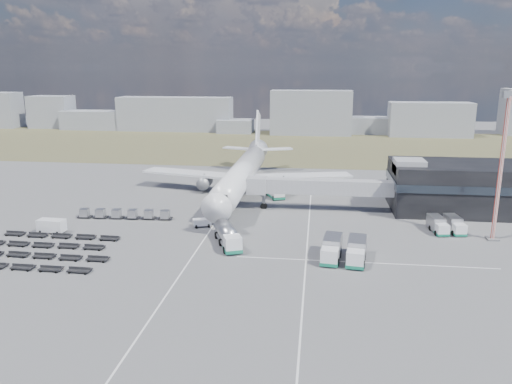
# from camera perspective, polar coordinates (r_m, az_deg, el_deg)

# --- Properties ---
(ground) EXTENTS (420.00, 420.00, 0.00)m
(ground) POSITION_cam_1_polar(r_m,az_deg,el_deg) (88.24, -4.60, -5.34)
(ground) COLOR #565659
(ground) RESTS_ON ground
(grass_strip) EXTENTS (420.00, 90.00, 0.01)m
(grass_strip) POSITION_cam_1_polar(r_m,az_deg,el_deg) (194.43, 1.97, 5.39)
(grass_strip) COLOR #4D4B2E
(grass_strip) RESTS_ON ground
(lane_markings) EXTENTS (47.12, 110.00, 0.01)m
(lane_markings) POSITION_cam_1_polar(r_m,az_deg,el_deg) (89.67, 1.94, -4.98)
(lane_markings) COLOR silver
(lane_markings) RESTS_ON ground
(terminal) EXTENTS (30.40, 16.40, 11.00)m
(terminal) POSITION_cam_1_polar(r_m,az_deg,el_deg) (112.30, 22.70, 0.61)
(terminal) COLOR black
(terminal) RESTS_ON ground
(jet_bridge) EXTENTS (30.30, 3.80, 7.05)m
(jet_bridge) POSITION_cam_1_polar(r_m,az_deg,el_deg) (104.70, 6.18, 0.61)
(jet_bridge) COLOR #939399
(jet_bridge) RESTS_ON ground
(airliner) EXTENTS (51.59, 64.53, 17.62)m
(airliner) POSITION_cam_1_polar(r_m,az_deg,el_deg) (117.59, -1.47, 2.29)
(airliner) COLOR white
(airliner) RESTS_ON ground
(skyline) EXTENTS (297.74, 26.18, 20.20)m
(skyline) POSITION_cam_1_polar(r_m,az_deg,el_deg) (233.45, 1.25, 8.75)
(skyline) COLOR gray
(skyline) RESTS_ON ground
(fuel_tanker) EXTENTS (6.74, 11.29, 3.57)m
(fuel_tanker) POSITION_cam_1_polar(r_m,az_deg,el_deg) (84.69, -3.30, -4.89)
(fuel_tanker) COLOR white
(fuel_tanker) RESTS_ON ground
(pushback_tug) EXTENTS (3.79, 2.95, 1.50)m
(pushback_tug) POSITION_cam_1_polar(r_m,az_deg,el_deg) (94.83, -6.19, -3.52)
(pushback_tug) COLOR white
(pushback_tug) RESTS_ON ground
(utility_van) EXTENTS (4.94, 2.45, 2.53)m
(utility_van) POSITION_cam_1_polar(r_m,az_deg,el_deg) (97.92, -22.32, -3.64)
(utility_van) COLOR white
(utility_van) RESTS_ON ground
(catering_truck) EXTENTS (5.13, 7.21, 3.06)m
(catering_truck) POSITION_cam_1_polar(r_m,az_deg,el_deg) (115.18, 2.19, 0.14)
(catering_truck) COLOR white
(catering_truck) RESTS_ON ground
(service_trucks_near) EXTENTS (7.48, 8.60, 3.15)m
(service_trucks_near) POSITION_cam_1_polar(r_m,az_deg,el_deg) (79.07, 10.02, -6.55)
(service_trucks_near) COLOR white
(service_trucks_near) RESTS_ON ground
(service_trucks_far) EXTENTS (6.10, 6.99, 2.54)m
(service_trucks_far) POSITION_cam_1_polar(r_m,az_deg,el_deg) (97.42, 20.91, -3.52)
(service_trucks_far) COLOR white
(service_trucks_far) RESTS_ON ground
(uld_row) EXTENTS (19.06, 2.61, 1.73)m
(uld_row) POSITION_cam_1_polar(r_m,az_deg,el_deg) (102.31, -14.78, -2.43)
(uld_row) COLOR black
(uld_row) RESTS_ON ground
(baggage_dollies) EXTENTS (26.90, 16.10, 0.80)m
(baggage_dollies) POSITION_cam_1_polar(r_m,az_deg,el_deg) (89.16, -24.02, -6.09)
(baggage_dollies) COLOR black
(baggage_dollies) RESTS_ON ground
(floodlight_mast) EXTENTS (2.44, 1.98, 25.58)m
(floodlight_mast) POSITION_cam_1_polar(r_m,az_deg,el_deg) (93.74, 26.19, 2.51)
(floodlight_mast) COLOR #AD291B
(floodlight_mast) RESTS_ON ground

